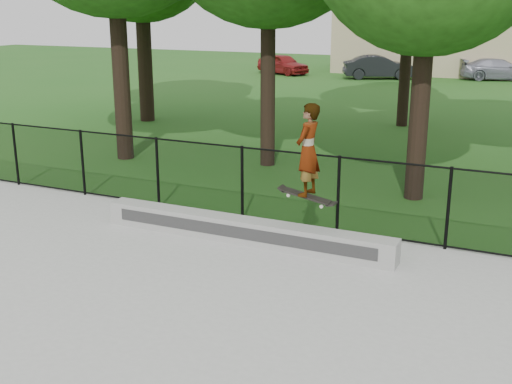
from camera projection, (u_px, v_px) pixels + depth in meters
ground at (30, 362)px, 7.87m from camera, size 100.00×100.00×0.00m
concrete_slab at (30, 360)px, 7.86m from camera, size 14.00×12.00×0.06m
grind_ledge at (243, 230)px, 11.63m from camera, size 5.64×0.40×0.44m
car_a at (283, 64)px, 40.61m from camera, size 3.97×2.91×1.26m
car_b at (379, 67)px, 37.99m from camera, size 4.06×2.84×1.38m
car_c at (499, 69)px, 37.32m from camera, size 4.29×2.83×1.25m
skater_airborne at (308, 152)px, 10.67m from camera, size 0.83×0.60×1.73m
chainlink_fence at (242, 183)px, 12.77m from camera, size 16.06×0.06×1.50m
distant_building at (435, 38)px, 41.12m from camera, size 12.40×6.40×4.30m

